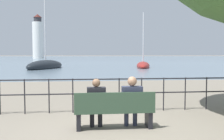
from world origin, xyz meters
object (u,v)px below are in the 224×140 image
at_px(park_bench, 115,111).
at_px(sailboat_0, 46,66).
at_px(sailboat_2, 143,66).
at_px(harbor_lighthouse, 38,38).
at_px(seated_person_left, 96,101).
at_px(seated_person_right, 132,99).

bearing_deg(park_bench, sailboat_0, 102.06).
height_order(park_bench, sailboat_0, sailboat_0).
distance_m(sailboat_0, sailboat_2, 13.05).
relative_size(park_bench, harbor_lighthouse, 0.09).
relative_size(seated_person_left, harbor_lighthouse, 0.06).
relative_size(park_bench, seated_person_right, 1.52).
bearing_deg(park_bench, seated_person_right, 9.90).
bearing_deg(sailboat_2, harbor_lighthouse, 121.83).
xyz_separation_m(park_bench, sailboat_2, (7.29, 27.96, -0.17)).
xyz_separation_m(park_bench, harbor_lighthouse, (-22.71, 115.34, 9.24)).
distance_m(seated_person_right, harbor_lighthouse, 117.90).
bearing_deg(sailboat_0, park_bench, -57.98).
relative_size(sailboat_0, sailboat_2, 1.45).
relative_size(park_bench, seated_person_left, 1.57).
bearing_deg(seated_person_right, harbor_lighthouse, 101.35).
height_order(sailboat_2, harbor_lighthouse, harbor_lighthouse).
distance_m(park_bench, sailboat_0, 27.20).
height_order(park_bench, harbor_lighthouse, harbor_lighthouse).
bearing_deg(park_bench, sailboat_2, 75.38).
height_order(seated_person_left, sailboat_0, sailboat_0).
relative_size(park_bench, sailboat_2, 0.24).
bearing_deg(seated_person_left, sailboat_0, 101.20).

